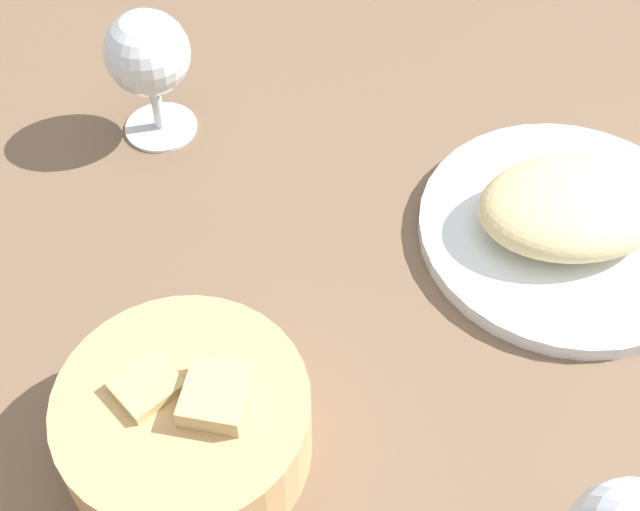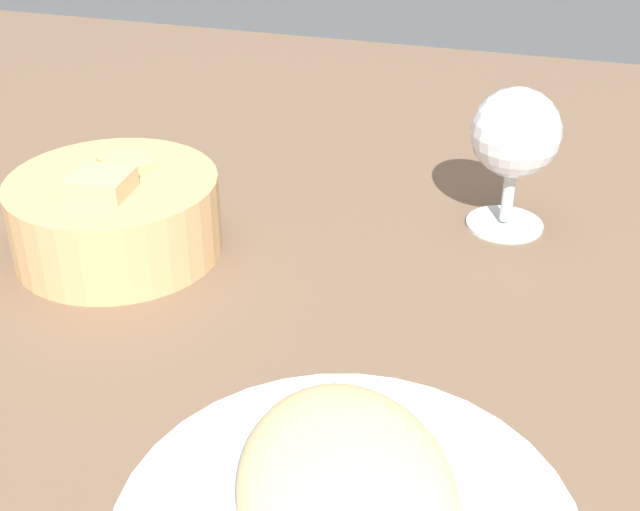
{
  "view_description": "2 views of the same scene",
  "coord_description": "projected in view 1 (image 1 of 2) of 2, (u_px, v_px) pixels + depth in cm",
  "views": [
    {
      "loc": [
        -7.24,
        35.62,
        55.36
      ],
      "look_at": [
        2.64,
        -4.61,
        3.96
      ],
      "focal_mm": 49.5,
      "sensor_mm": 36.0,
      "label": 1
    },
    {
      "loc": [
        -45.16,
        -21.79,
        35.15
      ],
      "look_at": [
        2.18,
        -7.83,
        5.91
      ],
      "focal_mm": 48.03,
      "sensor_mm": 36.0,
      "label": 2
    }
  ],
  "objects": [
    {
      "name": "ground_plane",
      "position": [
        339.0,
        349.0,
        0.67
      ],
      "size": [
        140.0,
        140.0,
        2.0
      ],
      "primitive_type": "cube",
      "color": "brown"
    },
    {
      "name": "plate",
      "position": [
        566.0,
        231.0,
        0.72
      ],
      "size": [
        24.08,
        24.08,
        1.4
      ],
      "primitive_type": "cylinder",
      "color": "white",
      "rests_on": "ground_plane"
    },
    {
      "name": "omelette",
      "position": [
        575.0,
        206.0,
        0.69
      ],
      "size": [
        18.6,
        16.21,
        4.61
      ],
      "primitive_type": "ellipsoid",
      "rotation": [
        0.0,
        0.0,
        0.41
      ],
      "color": "beige",
      "rests_on": "plate"
    },
    {
      "name": "wine_glass_near",
      "position": [
        148.0,
        58.0,
        0.74
      ],
      "size": [
        7.34,
        7.34,
        12.22
      ],
      "color": "silver",
      "rests_on": "ground_plane"
    },
    {
      "name": "lettuce_garnish",
      "position": [
        635.0,
        199.0,
        0.72
      ],
      "size": [
        5.06,
        5.06,
        1.35
      ],
      "primitive_type": "cone",
      "color": "#407C36",
      "rests_on": "plate"
    },
    {
      "name": "bread_basket",
      "position": [
        186.0,
        424.0,
        0.58
      ],
      "size": [
        16.59,
        16.59,
        7.95
      ],
      "color": "tan",
      "rests_on": "ground_plane"
    }
  ]
}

